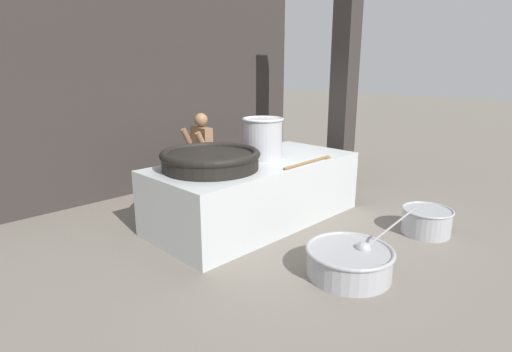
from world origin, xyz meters
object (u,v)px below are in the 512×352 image
(prep_bowl_vegetables, at_px, (349,260))
(prep_bowl_meat, at_px, (427,220))
(cook, at_px, (202,156))
(stock_pot, at_px, (263,137))
(giant_wok_near, at_px, (210,159))

(prep_bowl_vegetables, height_order, prep_bowl_meat, prep_bowl_vegetables)
(cook, height_order, prep_bowl_vegetables, cook)
(cook, bearing_deg, stock_pot, 115.10)
(prep_bowl_vegetables, bearing_deg, prep_bowl_meat, -3.65)
(stock_pot, distance_m, cook, 1.21)
(prep_bowl_vegetables, distance_m, prep_bowl_meat, 1.82)
(giant_wok_near, bearing_deg, prep_bowl_meat, -45.35)
(giant_wok_near, relative_size, cook, 0.87)
(cook, height_order, prep_bowl_meat, cook)
(cook, xyz_separation_m, prep_bowl_meat, (1.48, -3.24, -0.65))
(stock_pot, relative_size, cook, 0.40)
(stock_pot, xyz_separation_m, cook, (-0.36, 1.08, -0.41))
(prep_bowl_meat, bearing_deg, giant_wok_near, 134.65)
(stock_pot, bearing_deg, giant_wok_near, 179.20)
(prep_bowl_meat, bearing_deg, stock_pot, 117.62)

